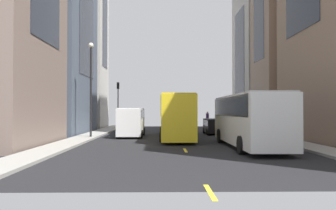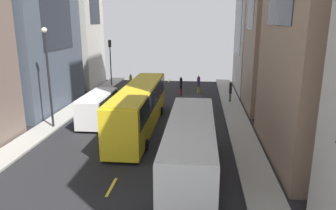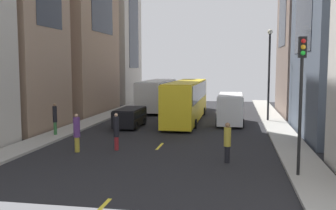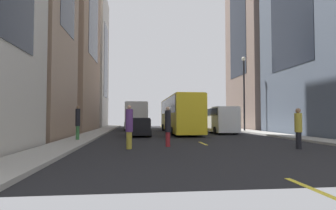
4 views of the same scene
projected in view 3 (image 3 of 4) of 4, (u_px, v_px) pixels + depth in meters
name	position (u px, v px, depth m)	size (l,w,h in m)	color
ground_plane	(183.00, 122.00, 33.80)	(41.93, 41.93, 0.00)	black
sidewalk_west	(98.00, 119.00, 35.18)	(2.02, 44.00, 0.15)	#9E9B93
sidewalk_east	(275.00, 124.00, 32.41)	(2.02, 44.00, 0.15)	#9E9B93
lane_stripe_0	(101.00, 208.00, 13.23)	(0.16, 2.00, 0.01)	yellow
lane_stripe_1	(160.00, 146.00, 23.52)	(0.16, 2.00, 0.01)	yellow
lane_stripe_2	(183.00, 122.00, 33.80)	(0.16, 2.00, 0.01)	yellow
lane_stripe_3	(195.00, 109.00, 44.09)	(0.16, 2.00, 0.01)	yellow
lane_stripe_4	(203.00, 101.00, 54.37)	(0.16, 2.00, 0.01)	yellow
building_west_3	(100.00, 26.00, 52.27)	(9.73, 8.52, 21.00)	#B7B2A8
city_bus_white	(157.00, 92.00, 43.01)	(2.80, 11.18, 3.35)	silver
streetcar_yellow	(187.00, 97.00, 34.45)	(2.70, 13.88, 3.59)	yellow
delivery_van_white	(230.00, 106.00, 32.54)	(2.25, 5.95, 2.58)	white
car_black_0	(130.00, 116.00, 30.88)	(1.95, 4.28, 1.54)	black
pedestrian_crossing_mid	(55.00, 118.00, 26.61)	(0.30, 0.30, 2.21)	#336B38
pedestrian_waiting_curb	(77.00, 132.00, 21.87)	(0.38, 0.38, 2.23)	gold
pedestrian_crossing_near	(116.00, 131.00, 22.37)	(0.33, 0.33, 2.20)	maroon
pedestrian_walking_far	(227.00, 141.00, 19.46)	(0.37, 0.37, 2.08)	black
traffic_light_near_corner	(301.00, 80.00, 16.39)	(0.32, 0.44, 6.05)	black
streetlamp_near	(269.00, 66.00, 33.43)	(0.44, 0.44, 8.01)	black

